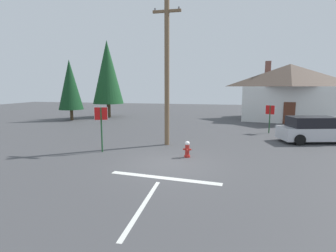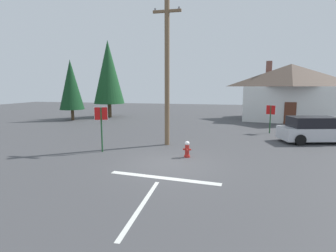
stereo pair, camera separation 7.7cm
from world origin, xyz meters
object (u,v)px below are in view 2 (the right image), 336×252
Objects in this scene: stop_sign_near at (101,120)px; parked_car at (316,130)px; utility_pole at (167,72)px; pine_tree_mid_left at (71,85)px; pine_tree_tall_left at (108,72)px; house at (290,91)px; fire_hydrant at (187,149)px; stop_sign_far at (271,113)px.

parked_car is at bearing 24.09° from stop_sign_near.
parked_car is (8.74, 2.75, -3.47)m from utility_pole.
stop_sign_near is at bearing -51.38° from pine_tree_mid_left.
parked_car is 21.98m from pine_tree_mid_left.
stop_sign_near is at bearing -65.79° from pine_tree_tall_left.
utility_pole reaches higher than house.
utility_pole is at bearing 122.52° from fire_hydrant.
pine_tree_mid_left is at bearing 163.19° from parked_car.
pine_tree_tall_left is at bearing 152.04° from parked_car.
fire_hydrant is at bearing -121.44° from stop_sign_far.
pine_tree_tall_left is at bearing -175.47° from house.
fire_hydrant is 18.21m from pine_tree_mid_left.
parked_car is at bearing -16.81° from pine_tree_mid_left.
pine_tree_mid_left is (-18.59, 3.57, 2.11)m from stop_sign_far.
parked_car is at bearing -27.96° from pine_tree_tall_left.
stop_sign_near is 12.30m from stop_sign_far.
stop_sign_near is 4.59m from utility_pole.
stop_sign_far is 9.15m from house.
stop_sign_near is at bearing 179.62° from fire_hydrant.
utility_pole is 15.14m from pine_tree_mid_left.
stop_sign_near is 1.15× the size of stop_sign_far.
house is 1.19× the size of pine_tree_tall_left.
house reaches higher than pine_tree_mid_left.
house is at bearing 71.00° from stop_sign_far.
utility_pole is (2.92, 2.47, 2.55)m from stop_sign_near.
utility_pole is 15.82m from pine_tree_tall_left.
fire_hydrant is 0.08× the size of house.
house is at bearing 4.53° from pine_tree_tall_left.
stop_sign_near is 0.24× the size of house.
pine_tree_tall_left reaches higher than utility_pole.
house is at bearing 53.21° from stop_sign_near.
utility_pole reaches higher than fire_hydrant.
pine_tree_mid_left is at bearing 139.90° from fire_hydrant.
utility_pole is 3.92× the size of stop_sign_far.
pine_tree_tall_left is (-11.25, 15.01, 4.56)m from fire_hydrant.
pine_tree_tall_left is at bearing 126.85° from fire_hydrant.
fire_hydrant is 0.13× the size of pine_tree_mid_left.
fire_hydrant is at bearing -53.15° from pine_tree_tall_left.
parked_car reaches higher than fire_hydrant.
stop_sign_near is at bearing -139.83° from utility_pole.
pine_tree_tall_left is (-9.66, 12.51, 0.72)m from utility_pole.
pine_tree_mid_left is at bearing -125.47° from pine_tree_tall_left.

